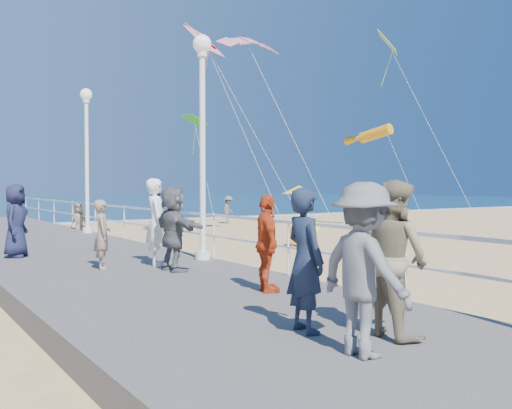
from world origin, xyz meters
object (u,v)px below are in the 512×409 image
toddler_held (160,207)px  beach_walker_b (360,204)px  spectator_5 (173,229)px  spectator_1 (394,258)px  lamp_post_mid (202,122)px  beach_chair_left (311,226)px  box_kite (299,238)px  spectator_6 (102,234)px  beach_walker_c (79,221)px  lamp_post_far (87,145)px  spectator_0 (305,260)px  beach_walker_a (228,210)px  woman_holding_toddler (156,222)px  beach_umbrella (299,190)px  spectator_3 (267,243)px  spectator_2 (364,269)px  beach_chair_right (358,219)px  spectator_4 (16,221)px

toddler_held → beach_walker_b: bearing=-33.2°
spectator_5 → spectator_1: bearing=175.9°
lamp_post_mid → beach_chair_left: (10.84, 9.27, -3.46)m
beach_chair_left → beach_walker_b: bearing=35.0°
box_kite → beach_chair_left: size_ratio=1.09×
spectator_6 → beach_walker_c: (2.75, 11.10, -0.41)m
lamp_post_far → toddler_held: bearing=-97.3°
toddler_held → spectator_1: bearing=-161.6°
spectator_0 → spectator_5: bearing=-2.2°
beach_walker_a → spectator_5: bearing=-162.0°
woman_holding_toddler → beach_walker_c: woman_holding_toddler is taller
spectator_5 → beach_umbrella: bearing=-49.1°
beach_walker_b → box_kite: (-14.69, -12.18, -0.54)m
spectator_5 → beach_walker_c: bearing=-11.5°
woman_holding_toddler → beach_umbrella: (14.36, 13.37, 0.55)m
spectator_3 → spectator_2: bearing=-178.2°
spectator_5 → spectator_6: bearing=41.9°
spectator_0 → spectator_1: (0.76, -0.72, 0.05)m
spectator_2 → beach_walker_b: size_ratio=1.08×
lamp_post_far → spectator_6: size_ratio=3.63×
spectator_1 → beach_chair_left: bearing=-29.8°
spectator_3 → beach_walker_b: spectator_3 is taller
spectator_0 → box_kite: size_ratio=2.92×
beach_walker_b → lamp_post_mid: bearing=86.9°
lamp_post_mid → beach_chair_right: lamp_post_mid is taller
spectator_3 → lamp_post_far: bearing=16.0°
toddler_held → beach_chair_left: toddler_held is taller
beach_walker_b → beach_chair_right: (-3.77, -3.78, -0.64)m
spectator_6 → toddler_held: bearing=-72.8°
lamp_post_mid → lamp_post_far: (0.00, 9.00, 0.00)m
lamp_post_far → spectator_0: bearing=-97.8°
spectator_1 → beach_chair_left: 20.64m
box_kite → beach_walker_b: bearing=12.0°
spectator_5 → beach_walker_a: spectator_5 is taller
spectator_5 → spectator_6: spectator_5 is taller
woman_holding_toddler → spectator_1: bearing=-160.4°
spectator_5 → beach_chair_left: (12.20, 10.53, -1.08)m
spectator_6 → beach_umbrella: 20.43m
spectator_2 → beach_chair_right: (19.17, 20.11, -1.11)m
spectator_0 → spectator_4: size_ratio=0.97×
spectator_5 → box_kite: size_ratio=2.92×
spectator_1 → spectator_2: spectator_1 is taller
lamp_post_far → spectator_4: 7.47m
beach_chair_right → spectator_0: bearing=-135.1°
spectator_4 → spectator_6: size_ratio=1.23×
spectator_1 → box_kite: size_ratio=3.07×
spectator_4 → beach_chair_right: 22.68m
spectator_3 → beach_walker_a: 22.66m
spectator_4 → beach_umbrella: 19.54m
spectator_4 → spectator_5: (2.27, -4.17, -0.02)m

